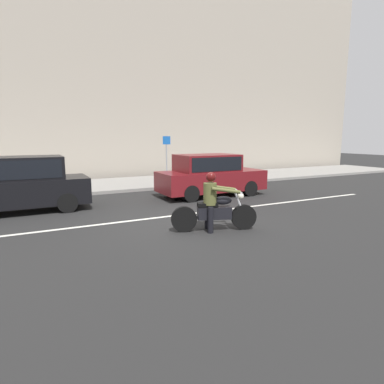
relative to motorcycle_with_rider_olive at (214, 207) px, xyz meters
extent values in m
plane|color=black|center=(-0.39, 1.06, -0.63)|extent=(80.00, 80.00, 0.00)
cube|color=gray|center=(-0.39, 9.06, -0.56)|extent=(40.00, 4.40, 0.14)
cube|color=#A89E8E|center=(-0.39, 12.46, 6.08)|extent=(40.00, 1.40, 13.42)
cube|color=silver|center=(-0.77, 1.96, -0.62)|extent=(18.00, 0.14, 0.01)
cylinder|color=black|center=(0.76, -0.26, -0.30)|extent=(0.67, 0.33, 0.67)
cylinder|color=black|center=(-0.74, 0.25, -0.30)|extent=(0.67, 0.33, 0.67)
cylinder|color=silver|center=(0.65, -0.22, 0.06)|extent=(0.35, 0.17, 0.77)
cube|color=black|center=(0.01, 0.00, -0.16)|extent=(0.92, 0.55, 0.32)
ellipsoid|color=black|center=(0.22, -0.08, 0.17)|extent=(0.53, 0.38, 0.22)
cube|color=black|center=(-0.16, 0.05, 0.07)|extent=(0.57, 0.40, 0.10)
cylinder|color=silver|center=(0.59, -0.20, 0.41)|extent=(0.26, 0.68, 0.04)
sphere|color=silver|center=(0.67, -0.23, 0.27)|extent=(0.17, 0.17, 0.17)
cylinder|color=silver|center=(-0.22, 0.24, -0.28)|extent=(0.69, 0.29, 0.07)
cylinder|color=black|center=(-0.19, -0.15, -0.29)|extent=(0.19, 0.19, 0.67)
cylinder|color=black|center=(-0.06, 0.23, -0.29)|extent=(0.19, 0.19, 0.67)
cylinder|color=brown|center=(-0.11, 0.03, 0.35)|extent=(0.43, 0.43, 0.57)
cylinder|color=brown|center=(0.17, -0.29, 0.46)|extent=(0.74, 0.33, 0.20)
cylinder|color=brown|center=(0.31, 0.12, 0.46)|extent=(0.74, 0.33, 0.20)
sphere|color=tan|center=(-0.09, 0.03, 0.75)|extent=(0.20, 0.20, 0.20)
sphere|color=#510F0F|center=(-0.09, 0.03, 0.78)|extent=(0.25, 0.25, 0.25)
cube|color=black|center=(-4.38, 4.74, 0.03)|extent=(4.03, 1.70, 0.84)
cube|color=black|center=(-4.38, 4.74, 0.81)|extent=(2.50, 1.56, 0.72)
cube|color=black|center=(-4.38, 4.74, 0.81)|extent=(2.30, 1.59, 0.58)
cylinder|color=black|center=(-3.13, 4.74, -0.31)|extent=(0.64, 1.76, 0.64)
cube|color=maroon|center=(2.58, 4.47, 0.01)|extent=(4.42, 1.76, 0.80)
cube|color=maroon|center=(2.36, 4.47, 0.75)|extent=(2.43, 1.62, 0.68)
cube|color=black|center=(2.36, 4.47, 0.75)|extent=(2.24, 1.65, 0.54)
cylinder|color=black|center=(3.95, 4.47, -0.31)|extent=(0.64, 1.82, 0.64)
cylinder|color=black|center=(1.21, 4.47, -0.31)|extent=(0.64, 1.82, 0.64)
cylinder|color=gray|center=(2.72, 9.54, 0.69)|extent=(0.08, 0.08, 2.36)
cube|color=#1959B2|center=(2.72, 9.51, 1.62)|extent=(0.44, 0.03, 0.44)
camera|label=1|loc=(-4.29, -7.07, 1.78)|focal=30.51mm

